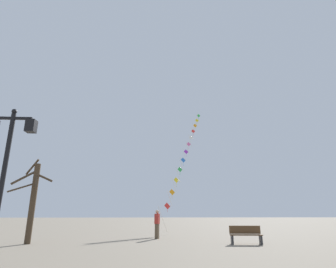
% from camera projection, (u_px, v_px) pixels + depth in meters
% --- Properties ---
extents(ground_plane, '(160.00, 160.00, 0.00)m').
position_uv_depth(ground_plane, '(136.00, 234.00, 20.47)').
color(ground_plane, '#756B5B').
extents(twin_lantern_lamp_post, '(1.45, 0.28, 4.69)m').
position_uv_depth(twin_lantern_lamp_post, '(7.00, 153.00, 8.15)').
color(twin_lantern_lamp_post, black).
rests_on(twin_lantern_lamp_post, ground_plane).
extents(kite_train, '(5.90, 15.36, 14.44)m').
position_uv_depth(kite_train, '(186.00, 151.00, 27.70)').
color(kite_train, brown).
rests_on(kite_train, ground_plane).
extents(kite_flyer, '(0.35, 0.63, 1.71)m').
position_uv_depth(kite_flyer, '(157.00, 223.00, 16.83)').
color(kite_flyer, brown).
rests_on(kite_flyer, ground_plane).
extents(bare_tree, '(2.03, 1.42, 4.41)m').
position_uv_depth(bare_tree, '(33.00, 199.00, 14.35)').
color(bare_tree, '#423323').
rests_on(bare_tree, ground_plane).
extents(park_bench, '(1.63, 0.58, 0.89)m').
position_uv_depth(park_bench, '(246.00, 235.00, 13.78)').
color(park_bench, brown).
rests_on(park_bench, ground_plane).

